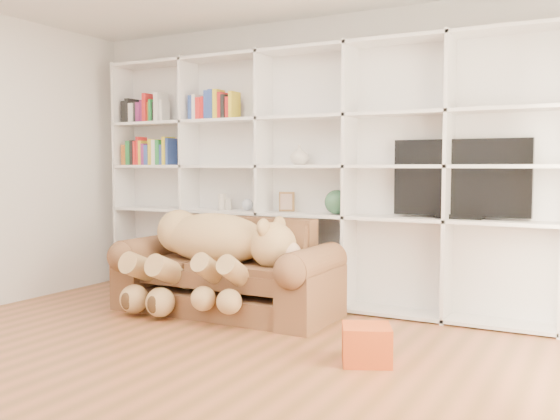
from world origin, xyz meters
The scene contains 14 objects.
floor centered at (0.00, 0.00, 0.00)m, with size 5.00×5.00×0.00m, color brown.
wall_back centered at (0.00, 2.50, 1.35)m, with size 5.00×0.02×2.70m, color white.
bookshelf centered at (-0.24, 2.36, 1.31)m, with size 4.43×0.35×2.40m.
sofa centered at (-0.48, 1.72, 0.31)m, with size 1.98×0.86×0.83m.
teddy_bear centered at (-0.56, 1.55, 0.58)m, with size 1.51×0.82×0.88m.
throw_pillow centered at (-0.89, 1.86, 0.59)m, with size 0.34×0.11×0.34m, color #510D1C.
gift_box centered at (1.12, 0.92, 0.13)m, with size 0.32×0.29×0.25m, color #C24719.
tv centered at (1.41, 2.35, 1.19)m, with size 1.12×0.18×0.66m.
picture_frame centered at (-0.20, 2.30, 0.97)m, with size 0.15×0.03×0.18m, color brown.
green_vase centered at (0.32, 2.30, 0.98)m, with size 0.22×0.22×0.22m, color #2E5B3E.
figurine_tall centered at (-0.92, 2.30, 0.95)m, with size 0.08×0.08×0.16m, color beige.
figurine_short centered at (-0.85, 2.30, 0.92)m, with size 0.07×0.07×0.12m, color beige.
snow_globe centered at (-0.63, 2.30, 0.93)m, with size 0.11×0.11×0.11m, color silver.
shelf_vase centered at (-0.06, 2.30, 1.41)m, with size 0.18×0.18×0.18m, color beige.
Camera 1 is at (2.52, -2.91, 1.30)m, focal length 40.00 mm.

